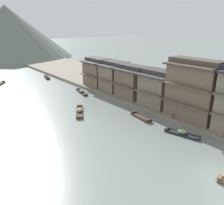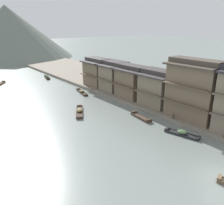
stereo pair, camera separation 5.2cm
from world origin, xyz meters
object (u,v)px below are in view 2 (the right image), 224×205
boat_midriver_upstream (82,92)px  house_waterfront_end (98,72)px  boat_moored_far (141,117)px  house_waterfront_narrow (132,81)px  boat_midriver_drifting (182,133)px  house_waterfront_tall (158,88)px  house_waterfront_second (194,90)px  boat_moored_second (80,111)px  house_waterfront_far (115,76)px  mooring_post_dock_mid (173,116)px  boat_moored_third (47,77)px  boat_moored_nearest (0,84)px

boat_midriver_upstream → house_waterfront_end: house_waterfront_end is taller
boat_moored_far → house_waterfront_narrow: 10.06m
boat_midriver_drifting → house_waterfront_tall: size_ratio=0.77×
boat_moored_far → house_waterfront_second: bearing=-45.2°
boat_moored_second → house_waterfront_far: (12.12, 5.46, 3.36)m
mooring_post_dock_mid → house_waterfront_tall: bearing=61.4°
house_waterfront_far → boat_midriver_upstream: bearing=144.3°
house_waterfront_narrow → house_waterfront_end: bearing=88.6°
boat_moored_third → mooring_post_dock_mid: 39.40m
boat_moored_nearest → house_waterfront_far: size_ratio=0.55×
boat_moored_second → house_waterfront_second: bearing=-49.0°
house_waterfront_second → house_waterfront_far: size_ratio=1.33×
boat_moored_third → house_waterfront_tall: 34.23m
house_waterfront_narrow → house_waterfront_end: 11.22m
boat_moored_second → house_waterfront_end: house_waterfront_end is taller
boat_midriver_drifting → house_waterfront_narrow: house_waterfront_narrow is taller
boat_moored_second → boat_midriver_upstream: bearing=56.3°
boat_midriver_upstream → boat_midriver_drifting: bearing=-90.1°
boat_moored_nearest → boat_midriver_drifting: 44.95m
house_waterfront_second → house_waterfront_far: (0.52, 18.81, -1.28)m
house_waterfront_narrow → mooring_post_dock_mid: house_waterfront_narrow is taller
boat_moored_third → boat_moored_nearest: bearing=176.0°
house_waterfront_second → boat_midriver_drifting: bearing=-158.2°
boat_moored_third → house_waterfront_far: house_waterfront_far is taller
boat_moored_far → house_waterfront_tall: house_waterfront_tall is taller
boat_moored_far → house_waterfront_narrow: house_waterfront_narrow is taller
boat_midriver_upstream → house_waterfront_narrow: house_waterfront_narrow is taller
house_waterfront_tall → house_waterfront_narrow: same height
house_waterfront_second → house_waterfront_tall: (0.30, 6.91, -1.29)m
boat_midriver_drifting → house_waterfront_end: 27.28m
house_waterfront_narrow → mooring_post_dock_mid: 12.56m
house_waterfront_tall → boat_moored_third: bearing=99.2°
boat_moored_third → house_waterfront_tall: size_ratio=0.67×
boat_moored_third → house_waterfront_second: house_waterfront_second is taller
boat_moored_third → boat_midriver_drifting: boat_moored_third is taller
boat_moored_nearest → house_waterfront_far: 28.62m
house_waterfront_far → boat_moored_far: bearing=-113.5°
boat_midriver_drifting → house_waterfront_second: (5.25, 2.10, 4.64)m
boat_moored_nearest → house_waterfront_narrow: (16.78, -28.17, 3.44)m
boat_midriver_upstream → house_waterfront_second: 23.96m
house_waterfront_far → boat_moored_second: bearing=-155.7°
boat_midriver_upstream → house_waterfront_tall: (5.50, -16.00, 3.40)m
boat_moored_second → boat_midriver_upstream: boat_moored_second is taller
house_waterfront_second → house_waterfront_tall: house_waterfront_second is taller
boat_moored_nearest → boat_moored_second: (5.18, -28.01, 0.09)m
boat_moored_second → house_waterfront_second: size_ratio=0.60×
boat_moored_second → boat_midriver_drifting: 16.70m
boat_moored_third → mooring_post_dock_mid: (2.36, -39.32, 0.74)m
boat_moored_third → house_waterfront_end: bearing=-71.3°
boat_moored_far → boat_moored_second: bearing=128.2°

